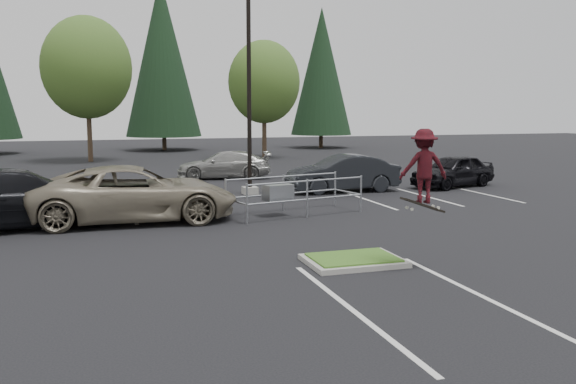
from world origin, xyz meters
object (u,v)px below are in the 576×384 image
object	(u,v)px
conif_c	(321,72)
cart_corral	(282,192)
decid_b	(87,71)
skateboarder	(424,167)
car_l_tan	(135,194)
car_l_black	(15,198)
light_pole	(249,84)
car_r_charc	(343,173)
car_far_silver	(225,165)
conif_b	(162,57)
decid_c	(264,85)
car_r_black	(454,171)

from	to	relation	value
conif_c	cart_corral	xyz separation A→B (m)	(-13.73, -32.90, -6.05)
decid_b	skateboarder	distance (m)	32.56
decid_b	car_l_tan	xyz separation A→B (m)	(1.51, -23.53, -5.15)
car_l_tan	car_l_black	size ratio (longest dim) A/B	1.04
light_pole	conif_c	bearing A→B (deg)	63.85
car_r_charc	car_far_silver	world-z (taller)	car_r_charc
conif_b	conif_c	size ratio (longest dim) A/B	1.16
conif_b	car_r_charc	size ratio (longest dim) A/B	3.01
car_l_black	car_l_tan	bearing A→B (deg)	-102.90
cart_corral	car_far_silver	distance (m)	11.40
light_pole	decid_c	xyz separation A→B (m)	(5.49, 17.83, 0.69)
conif_c	car_l_tan	distance (m)	37.87
light_pole	conif_b	xyz separation A→B (m)	(-0.50, 28.50, 3.29)
decid_c	car_far_silver	distance (m)	13.75
car_r_black	car_far_silver	world-z (taller)	car_r_black
light_pole	cart_corral	bearing A→B (deg)	-92.46
decid_b	skateboarder	world-z (taller)	decid_b
decid_b	conif_c	distance (m)	21.94
light_pole	cart_corral	xyz separation A→B (m)	(-0.23, -5.40, -3.76)
conif_c	car_far_silver	bearing A→B (deg)	-121.79
car_r_black	decid_b	bearing A→B (deg)	-158.53
conif_b	car_far_silver	xyz separation A→B (m)	(0.68, -22.50, -7.15)
car_l_black	car_far_silver	xyz separation A→B (m)	(8.68, 11.00, -0.20)
car_l_black	car_r_black	distance (m)	18.55
conif_c	skateboarder	world-z (taller)	conif_c
light_pole	conif_c	world-z (taller)	conif_c
light_pole	skateboarder	world-z (taller)	light_pole
conif_b	decid_b	bearing A→B (deg)	-121.09
car_l_black	car_r_black	bearing A→B (deg)	-88.87
cart_corral	car_far_silver	bearing A→B (deg)	74.65
car_l_tan	light_pole	bearing A→B (deg)	-43.52
conif_b	car_r_black	world-z (taller)	conif_b
decid_c	car_l_black	distance (m)	27.13
skateboarder	car_r_black	bearing A→B (deg)	-114.67
cart_corral	car_r_black	bearing A→B (deg)	13.41
decid_c	car_l_tan	distance (m)	25.50
car_r_charc	decid_c	bearing A→B (deg)	175.79
car_r_charc	car_r_black	size ratio (longest dim) A/B	1.11
conif_c	car_far_silver	distance (m)	26.03
decid_c	conif_c	size ratio (longest dim) A/B	0.67
light_pole	car_r_black	size ratio (longest dim) A/B	2.32
decid_b	conif_c	bearing A→B (deg)	24.14
conif_b	conif_c	xyz separation A→B (m)	(14.00, -1.00, -1.00)
conif_c	car_l_black	world-z (taller)	conif_c
decid_b	skateboarder	size ratio (longest dim) A/B	5.17
light_pole	conif_c	size ratio (longest dim) A/B	0.81
car_r_charc	car_r_black	world-z (taller)	car_r_charc
skateboarder	car_l_black	bearing A→B (deg)	-30.53
skateboarder	car_l_black	xyz separation A→B (m)	(-9.20, 8.00, -1.42)
decid_b	conif_c	xyz separation A→B (m)	(20.01, 8.97, 0.80)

